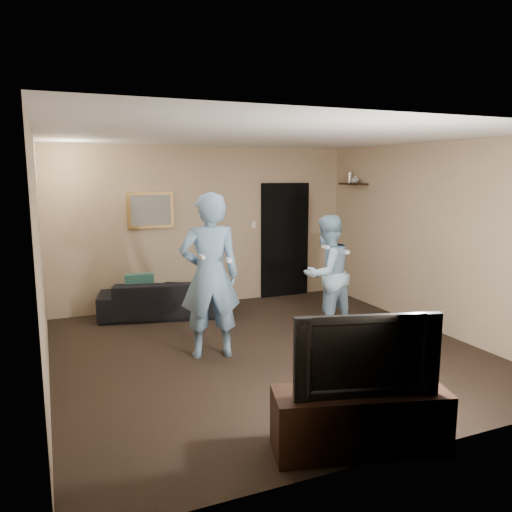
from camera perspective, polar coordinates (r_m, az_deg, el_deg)
name	(u,v)px	position (r m, az deg, el deg)	size (l,w,h in m)	color
ground	(267,351)	(6.29, 1.30, -10.80)	(5.00, 5.00, 0.00)	black
ceiling	(268,136)	(5.91, 1.40, 13.56)	(5.00, 5.00, 0.04)	silver
wall_back	(205,227)	(8.29, -5.80, 3.37)	(5.00, 0.04, 2.60)	tan
wall_front	(407,294)	(3.87, 16.83, -4.15)	(5.00, 0.04, 2.60)	tan
wall_left	(41,262)	(5.44, -23.39, -0.62)	(0.04, 5.00, 2.60)	tan
wall_right	(432,237)	(7.34, 19.43, 2.08)	(0.04, 5.00, 2.60)	tan
sofa	(164,298)	(7.80, -10.45, -4.74)	(1.93, 0.76, 0.56)	black
throw_pillow	(140,287)	(7.69, -13.17, -3.52)	(0.42, 0.13, 0.42)	#1C544B
painting_frame	(151,210)	(8.02, -11.96, 5.15)	(0.72, 0.05, 0.57)	olive
painting_canvas	(151,210)	(7.99, -11.93, 5.14)	(0.62, 0.01, 0.47)	slate
doorway	(285,240)	(8.83, 3.32, 1.82)	(0.90, 0.06, 2.00)	black
light_switch	(253,225)	(8.55, -0.29, 3.61)	(0.08, 0.02, 0.12)	silver
wall_shelf	(353,184)	(8.64, 11.03, 8.08)	(0.20, 0.60, 0.03)	black
shelf_vase	(355,179)	(8.60, 11.24, 8.63)	(0.13, 0.13, 0.14)	#B5B5BA
shelf_figurine	(350,178)	(8.73, 10.66, 8.80)	(0.06, 0.06, 0.18)	silver
tv_console	(360,420)	(4.24, 11.80, -17.89)	(1.38, 0.44, 0.49)	black
television	(363,351)	(4.01, 12.08, -10.61)	(1.13, 0.15, 0.65)	black
wii_player_left	(210,276)	(5.90, -5.29, -2.28)	(0.79, 0.59, 1.96)	#6E98BE
wii_player_right	(327,274)	(6.94, 8.07, -2.00)	(0.92, 0.80, 1.62)	#98C4DD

